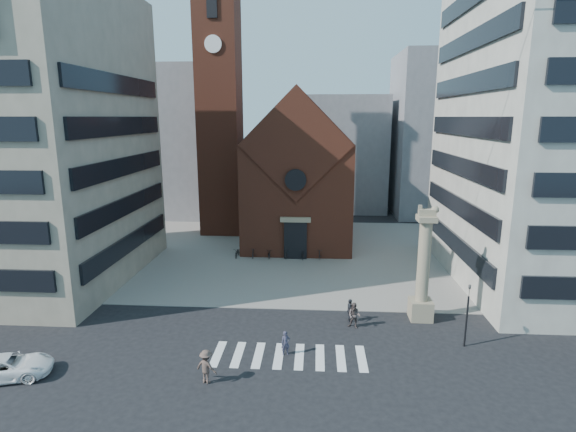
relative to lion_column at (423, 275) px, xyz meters
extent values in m
plane|color=black|center=(-10.01, -3.00, -3.46)|extent=(120.00, 120.00, 0.00)
cube|color=gray|center=(-10.01, 16.00, -3.43)|extent=(46.00, 30.00, 0.05)
cube|color=brown|center=(-10.01, 22.00, 2.54)|extent=(12.00, 16.00, 12.00)
cube|color=#59231C|center=(-10.01, 22.40, 8.54)|extent=(12.00, 15.40, 12.00)
cube|color=brown|center=(-10.01, 14.05, 8.54)|extent=(11.76, 0.50, 11.76)
cylinder|color=black|center=(-10.01, 13.60, 5.04)|extent=(2.20, 0.30, 2.20)
cube|color=black|center=(-10.01, 13.85, -1.46)|extent=(2.40, 0.30, 4.00)
cube|color=tan|center=(-10.01, 13.80, 0.84)|extent=(3.20, 0.40, 0.50)
cube|color=brown|center=(-20.01, 25.00, 11.54)|extent=(5.00, 5.00, 30.00)
cylinder|color=white|center=(-20.01, 22.40, 19.54)|extent=(2.00, 0.20, 2.00)
cube|color=black|center=(-20.01, 22.40, 23.54)|extent=(1.20, 0.20, 2.40)
cube|color=tan|center=(-34.01, 7.00, 9.54)|extent=(18.00, 20.00, 26.00)
cube|color=beige|center=(13.99, 9.00, 12.54)|extent=(18.00, 22.00, 32.00)
cube|color=gray|center=(-30.01, 37.00, 7.54)|extent=(16.00, 14.00, 22.00)
cube|color=gray|center=(-4.01, 42.00, 5.54)|extent=(14.00, 12.00, 18.00)
cube|color=gray|center=(11.99, 39.00, 8.54)|extent=(16.00, 14.00, 24.00)
cube|color=tan|center=(-0.01, 0.00, -2.71)|extent=(1.60, 1.60, 1.50)
cylinder|color=tan|center=(-0.01, 0.00, 1.04)|extent=(0.90, 0.90, 6.00)
cube|color=tan|center=(-0.01, 0.00, 4.24)|extent=(1.30, 1.30, 0.40)
cube|color=tan|center=(-0.01, 0.00, 4.64)|extent=(1.20, 0.50, 0.55)
sphere|color=tan|center=(0.54, 0.00, 4.89)|extent=(0.56, 0.56, 0.56)
cube|color=tan|center=(-0.51, 0.00, 5.04)|extent=(0.25, 0.15, 0.35)
cylinder|color=black|center=(1.99, -4.00, -1.71)|extent=(0.12, 0.12, 3.50)
imported|color=black|center=(1.99, -4.00, 0.44)|extent=(0.13, 0.16, 0.80)
imported|color=white|center=(-25.55, -9.40, -2.79)|extent=(5.26, 3.49, 1.34)
imported|color=#353347|center=(-9.70, -5.80, -2.67)|extent=(0.66, 0.52, 1.57)
imported|color=#534442|center=(-5.06, -1.76, -2.52)|extent=(1.10, 0.99, 1.87)
imported|color=#2A2C33|center=(-5.31, -0.79, -2.59)|extent=(0.48, 1.04, 1.74)
imported|color=brown|center=(-13.95, -9.14, -2.47)|extent=(1.46, 1.14, 1.98)
imported|color=black|center=(-16.26, 14.02, -2.90)|extent=(0.70, 1.93, 1.01)
imported|color=black|center=(-14.50, 14.02, -2.85)|extent=(0.55, 1.87, 1.12)
imported|color=black|center=(-12.74, 14.02, -2.90)|extent=(0.70, 1.93, 1.01)
imported|color=black|center=(-10.98, 14.02, -2.85)|extent=(0.55, 1.87, 1.12)
imported|color=black|center=(-9.22, 14.02, -2.90)|extent=(0.70, 1.93, 1.01)
imported|color=black|center=(-7.46, 14.02, -2.85)|extent=(0.55, 1.87, 1.12)
camera|label=1|loc=(-7.89, -31.70, 11.32)|focal=28.00mm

